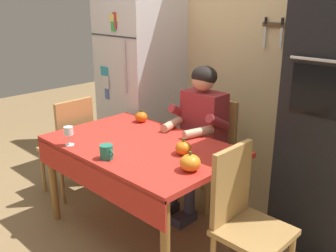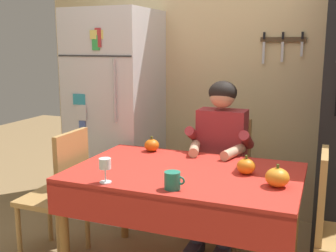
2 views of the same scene
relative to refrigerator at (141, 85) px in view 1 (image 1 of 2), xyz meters
name	(u,v)px [view 1 (image 1 of 2)]	position (x,y,z in m)	size (l,w,h in m)	color
ground_plane	(133,235)	(0.95, -0.96, -0.90)	(10.00, 10.00, 0.00)	#93754C
back_wall_assembly	(246,51)	(1.00, 0.39, 0.40)	(3.70, 0.13, 2.60)	#D1B784
refrigerator	(141,85)	(0.00, 0.00, 0.00)	(0.68, 0.71, 1.80)	silver
dining_table	(138,155)	(0.95, -0.88, -0.24)	(1.40, 0.90, 0.74)	#9E6B33
chair_behind_person	(211,147)	(1.02, -0.09, -0.39)	(0.40, 0.40, 0.93)	tan
seated_person	(198,128)	(1.02, -0.28, -0.16)	(0.47, 0.55, 1.25)	#38384C
chair_left_side	(71,143)	(0.05, -0.91, -0.39)	(0.40, 0.40, 0.93)	tan
chair_right_side	(244,216)	(1.85, -0.84, -0.39)	(0.40, 0.40, 0.93)	tan
coffee_mug	(107,152)	(1.00, -1.20, -0.11)	(0.12, 0.09, 0.10)	#237F66
wine_glass	(69,132)	(0.61, -1.24, -0.06)	(0.07, 0.07, 0.14)	white
pumpkin_large	(141,117)	(0.57, -0.51, -0.11)	(0.11, 0.11, 0.11)	orange
pumpkin_medium	(183,148)	(1.31, -0.79, -0.11)	(0.11, 0.11, 0.12)	orange
pumpkin_small	(190,163)	(1.52, -0.95, -0.11)	(0.13, 0.13, 0.13)	orange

